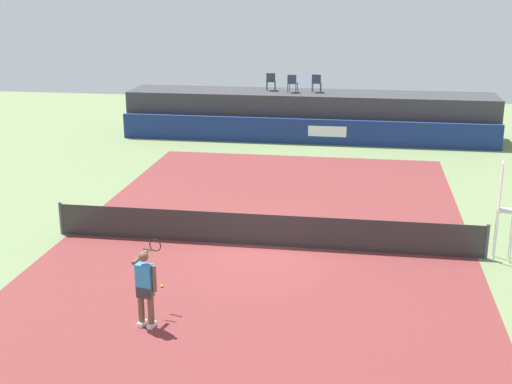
% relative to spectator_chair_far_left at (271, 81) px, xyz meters
% --- Properties ---
extents(ground_plane, '(48.00, 48.00, 0.00)m').
position_rel_spectator_chair_far_left_xyz_m(ground_plane, '(1.96, -12.51, -2.69)').
color(ground_plane, '#6B7F51').
extents(court_inner, '(12.00, 22.00, 0.00)m').
position_rel_spectator_chair_far_left_xyz_m(court_inner, '(1.96, -15.51, -2.69)').
color(court_inner, maroon).
rests_on(court_inner, ground).
extents(sponsor_wall, '(18.00, 0.22, 1.20)m').
position_rel_spectator_chair_far_left_xyz_m(sponsor_wall, '(1.96, -2.01, -2.09)').
color(sponsor_wall, navy).
rests_on(sponsor_wall, ground).
extents(spectator_platform, '(18.00, 2.80, 2.20)m').
position_rel_spectator_chair_far_left_xyz_m(spectator_platform, '(1.96, -0.21, -1.59)').
color(spectator_platform, '#38383D').
rests_on(spectator_platform, ground).
extents(spectator_chair_far_left, '(0.47, 0.47, 0.89)m').
position_rel_spectator_chair_far_left_xyz_m(spectator_chair_far_left, '(0.00, 0.00, 0.00)').
color(spectator_chair_far_left, '#2D3D56').
rests_on(spectator_chair_far_left, spectator_platform).
extents(spectator_chair_left, '(0.48, 0.48, 0.89)m').
position_rel_spectator_chair_far_left_xyz_m(spectator_chair_left, '(1.13, -0.48, 0.00)').
color(spectator_chair_left, '#2D3D56').
rests_on(spectator_chair_left, spectator_platform).
extents(spectator_chair_center, '(0.45, 0.45, 0.89)m').
position_rel_spectator_chair_far_left_xyz_m(spectator_chair_center, '(2.29, -0.20, 0.00)').
color(spectator_chair_center, '#2D3D56').
rests_on(spectator_chair_center, spectator_platform).
extents(umpire_chair, '(0.48, 0.48, 2.76)m').
position_rel_spectator_chair_far_left_xyz_m(umpire_chair, '(8.46, -15.50, -1.11)').
color(umpire_chair, white).
rests_on(umpire_chair, ground).
extents(tennis_net, '(12.40, 0.02, 0.95)m').
position_rel_spectator_chair_far_left_xyz_m(tennis_net, '(1.96, -15.51, -2.22)').
color(tennis_net, '#2D2D2D').
rests_on(tennis_net, ground).
extents(net_post_near, '(0.10, 0.10, 1.00)m').
position_rel_spectator_chair_far_left_xyz_m(net_post_near, '(-4.24, -15.51, -2.19)').
color(net_post_near, '#4C4C51').
rests_on(net_post_near, ground).
extents(net_post_far, '(0.10, 0.10, 1.00)m').
position_rel_spectator_chair_far_left_xyz_m(net_post_far, '(8.16, -15.51, -2.19)').
color(net_post_far, '#4C4C51').
rests_on(net_post_far, ground).
extents(tennis_player, '(0.57, 1.21, 1.77)m').
position_rel_spectator_chair_far_left_xyz_m(tennis_player, '(0.13, -20.75, -1.73)').
color(tennis_player, white).
rests_on(tennis_player, court_inner).
extents(tennis_ball, '(0.07, 0.07, 0.07)m').
position_rel_spectator_chair_far_left_xyz_m(tennis_ball, '(-0.13, -18.76, -2.66)').
color(tennis_ball, '#D8EA33').
rests_on(tennis_ball, court_inner).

